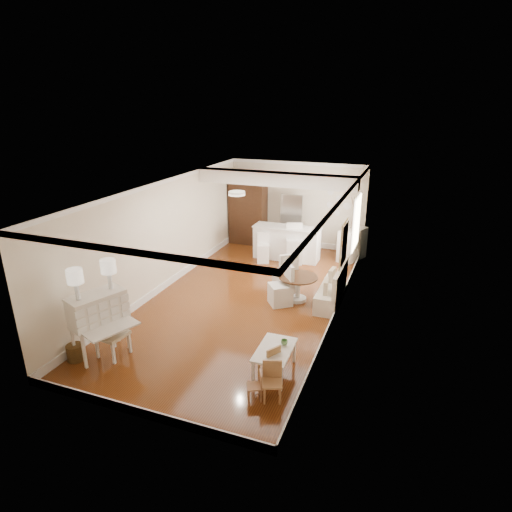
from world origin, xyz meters
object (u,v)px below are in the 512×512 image
Objects in this scene: kids_table at (275,361)px; sideboard at (352,244)px; bar_stool_right at (294,244)px; kids_chair_c at (272,382)px; slip_chair_far at (285,271)px; pantry_cabinet at (248,210)px; kids_chair_a at (254,386)px; dining_table at (298,289)px; breakfast_counter at (287,243)px; fridge at (302,223)px; kids_chair_b at (269,360)px; bar_stool_left at (263,248)px; secretary_bureau at (99,325)px; gustavian_armchair at (112,334)px; slip_chair_near at (280,285)px; wicker_basket at (75,352)px.

sideboard reaches higher than kids_table.
kids_chair_c is at bearing -95.82° from bar_stool_right.
pantry_cabinet is at bearing -95.39° from slip_chair_far.
dining_table is at bearing 157.68° from kids_chair_a.
breakfast_counter is at bearing -114.62° from slip_chair_far.
kids_chair_c is at bearing 63.82° from slip_chair_far.
pantry_cabinet is at bearing 179.10° from fridge.
kids_chair_c reaches higher than kids_table.
bar_stool_right is at bearing -137.13° from kids_chair_b.
kids_chair_b is at bearing -88.39° from bar_stool_left.
kids_table is (3.31, 0.59, -0.39)m from secretary_bureau.
kids_chair_b is 5.72m from bar_stool_right.
bar_stool_left is at bearing -2.48° from gustavian_armchair.
slip_chair_near is 1.13× the size of bar_stool_left.
gustavian_armchair reaches higher than dining_table.
kids_chair_c is 6.69m from breakfast_counter.
kids_chair_b is (0.01, 0.69, 0.07)m from kids_chair_a.
dining_table is 0.46× the size of breakfast_counter.
fridge is at bearing -138.32° from kids_chair_b.
secretary_bureau is 4.65m from dining_table.
kids_chair_a is (2.99, -0.25, -0.22)m from gustavian_armchair.
pantry_cabinet is (-1.12, 1.61, 0.70)m from bar_stool_left.
bar_stool_right reaches higher than gustavian_armchair.
secretary_bureau is 1.37× the size of dining_table.
slip_chair_far reaches higher than dining_table.
secretary_bureau is 6.60m from breakfast_counter.
fridge reaches higher than dining_table.
slip_chair_far is 3.16m from sideboard.
breakfast_counter reaches higher than wicker_basket.
wicker_basket is at bearing -114.89° from kids_chair_a.
kids_chair_a is at bearing 30.47° from kids_chair_b.
wicker_basket is 6.89m from bar_stool_right.
kids_chair_a is 0.28× the size of fridge.
kids_table is at bearing -96.17° from bar_stool_right.
gustavian_armchair is 7.58m from fridge.
slip_chair_far is at bearing -91.24° from sideboard.
bar_stool_left is at bearing -137.45° from breakfast_counter.
kids_chair_c is 0.32× the size of breakfast_counter.
kids_chair_a is 7.73m from fridge.
dining_table is 0.52× the size of fridge.
kids_chair_c is at bearing -81.00° from dining_table.
gustavian_armchair is at bearing -88.96° from pantry_cabinet.
kids_chair_a is 8.30m from pantry_cabinet.
pantry_cabinet is (-1.70, 1.08, 0.63)m from breakfast_counter.
wicker_basket is 0.31× the size of sideboard.
kids_chair_a is 0.57× the size of bar_stool_left.
kids_chair_a is (3.57, 0.13, 0.10)m from wicker_basket.
wicker_basket is 3.68m from kids_chair_b.
pantry_cabinet is at bearing 105.87° from bar_stool_left.
slip_chair_far reaches higher than bar_stool_left.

